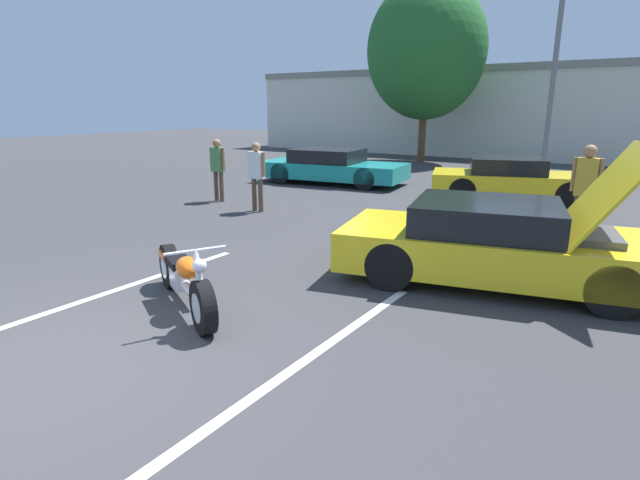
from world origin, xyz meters
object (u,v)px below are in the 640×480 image
light_pole (557,69)px  motorcycle (184,279)px  spectator_midground (586,184)px  tree_background (426,50)px  parked_car_mid_row (511,180)px  spectator_near_motorcycle (257,171)px  show_car_hood_open (498,243)px  parked_car_left_row (331,167)px  spectator_by_show_car (218,165)px

light_pole → motorcycle: size_ratio=3.14×
spectator_midground → motorcycle: bearing=-120.3°
tree_background → spectator_midground: 14.49m
parked_car_mid_row → spectator_midground: size_ratio=2.46×
light_pole → spectator_midground: 9.66m
motorcycle → spectator_near_motorcycle: (-3.21, 5.13, 0.61)m
show_car_hood_open → parked_car_mid_row: show_car_hood_open is taller
spectator_near_motorcycle → parked_car_left_row: bearing=101.5°
light_pole → show_car_hood_open: 12.68m
show_car_hood_open → spectator_midground: (0.70, 3.17, 0.51)m
show_car_hood_open → spectator_near_motorcycle: 6.54m
light_pole → spectator_near_motorcycle: (-4.69, -10.25, -2.74)m
light_pole → spectator_by_show_car: 12.04m
tree_background → spectator_near_motorcycle: tree_background is taller
tree_background → spectator_midground: size_ratio=4.30×
light_pole → parked_car_mid_row: size_ratio=1.50×
tree_background → light_pole: bearing=-22.9°
tree_background → show_car_hood_open: (7.32, -14.63, -4.28)m
show_car_hood_open → light_pole: bearing=83.7°
spectator_by_show_car → light_pole: bearing=56.6°
tree_background → spectator_by_show_car: 12.85m
light_pole → show_car_hood_open: light_pole is taller
light_pole → parked_car_mid_row: light_pole is taller
show_car_hood_open → motorcycle: bearing=-146.9°
light_pole → show_car_hood_open: bearing=-82.8°
show_car_hood_open → spectator_midground: 3.28m
parked_car_mid_row → motorcycle: bearing=-117.6°
show_car_hood_open → spectator_by_show_car: size_ratio=2.87×
tree_background → spectator_near_motorcycle: (1.09, -12.69, -3.88)m
spectator_near_motorcycle → spectator_by_show_car: (-1.77, 0.46, -0.01)m
motorcycle → parked_car_left_row: (-4.21, 10.03, 0.17)m
motorcycle → parked_car_mid_row: parked_car_mid_row is taller
light_pole → parked_car_left_row: size_ratio=1.34×
motorcycle → show_car_hood_open: size_ratio=0.45×
parked_car_left_row → parked_car_mid_row: parked_car_mid_row is taller
show_car_hood_open → parked_car_mid_row: 6.92m
parked_car_left_row → spectator_by_show_car: 4.53m
spectator_by_show_car → spectator_midground: 8.73m
parked_car_mid_row → spectator_near_motorcycle: size_ratio=2.69×
light_pole → motorcycle: light_pole is taller
motorcycle → spectator_midground: spectator_midground is taller
spectator_by_show_car → spectator_near_motorcycle: bearing=-14.7°
spectator_near_motorcycle → light_pole: bearing=65.4°
parked_car_left_row → spectator_near_motorcycle: spectator_near_motorcycle is taller
spectator_by_show_car → tree_background: bearing=86.8°
show_car_hood_open → spectator_by_show_car: bearing=149.8°
motorcycle → spectator_by_show_car: bearing=159.2°
light_pole → spectator_near_motorcycle: bearing=-114.6°
show_car_hood_open → parked_car_mid_row: bearing=88.6°
light_pole → motorcycle: 15.81m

